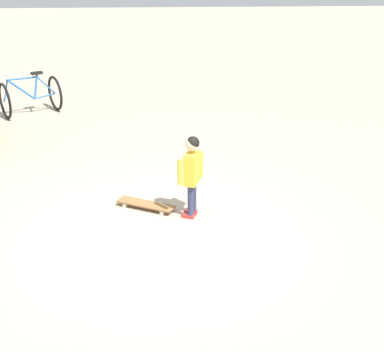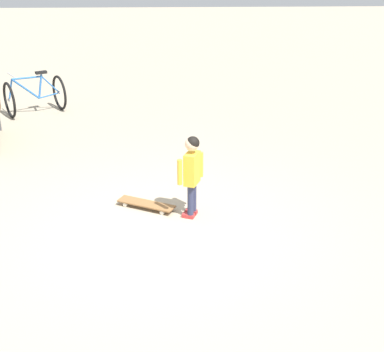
% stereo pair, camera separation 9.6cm
% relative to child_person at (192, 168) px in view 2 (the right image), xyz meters
% --- Properties ---
extents(ground_plane, '(50.00, 50.00, 0.00)m').
position_rel_child_person_xyz_m(ground_plane, '(-0.36, 0.39, -0.66)').
color(ground_plane, tan).
extents(child_person, '(0.29, 0.32, 1.06)m').
position_rel_child_person_xyz_m(child_person, '(0.00, 0.00, 0.00)').
color(child_person, '#2D3351').
rests_on(child_person, ground).
extents(skateboard, '(0.52, 0.78, 0.07)m').
position_rel_child_person_xyz_m(skateboard, '(0.24, 0.58, -0.60)').
color(skateboard, olive).
rests_on(skateboard, ground).
extents(bicycle_near, '(1.16, 1.28, 0.85)m').
position_rel_child_person_xyz_m(bicycle_near, '(4.53, 2.97, -0.28)').
color(bicycle_near, black).
rests_on(bicycle_near, ground).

